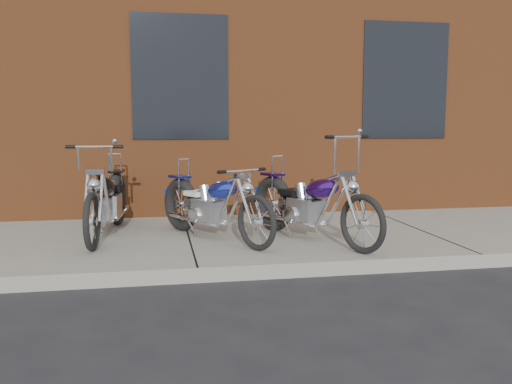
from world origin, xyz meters
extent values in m
plane|color=black|center=(0.00, 0.00, 0.00)|extent=(120.00, 120.00, 0.00)
cube|color=gray|center=(0.00, 1.50, 0.07)|extent=(22.00, 3.00, 0.15)
cube|color=brown|center=(0.00, 8.00, 4.00)|extent=(22.00, 10.00, 8.00)
torus|color=black|center=(1.17, 1.55, 0.51)|extent=(0.43, 0.70, 0.71)
torus|color=black|center=(1.83, 0.14, 0.47)|extent=(0.34, 0.61, 0.64)
cube|color=#A7ADB9|center=(1.44, 0.97, 0.50)|extent=(0.42, 0.48, 0.30)
ellipsoid|color=#3B1379|center=(1.55, 0.72, 0.78)|extent=(0.46, 0.60, 0.30)
cube|color=black|center=(1.33, 1.21, 0.69)|extent=(0.33, 0.35, 0.06)
cylinder|color=silver|center=(1.77, 0.25, 0.73)|extent=(0.16, 0.28, 0.53)
cylinder|color=silver|center=(1.72, 0.36, 1.39)|extent=(0.51, 0.26, 0.03)
cylinder|color=silver|center=(1.20, 1.48, 0.88)|extent=(0.03, 0.03, 0.48)
cylinder|color=silver|center=(1.45, 1.22, 0.37)|extent=(0.42, 0.83, 0.05)
torus|color=black|center=(0.00, 1.78, 0.49)|extent=(0.46, 0.66, 0.68)
torus|color=black|center=(0.76, 0.50, 0.46)|extent=(0.37, 0.57, 0.62)
cube|color=#A7ADB9|center=(0.31, 1.26, 0.48)|extent=(0.42, 0.46, 0.28)
ellipsoid|color=#2132C0|center=(0.45, 1.03, 0.76)|extent=(0.48, 0.58, 0.29)
cube|color=silver|center=(0.19, 1.47, 0.67)|extent=(0.33, 0.34, 0.06)
cylinder|color=silver|center=(0.70, 0.60, 0.71)|extent=(0.17, 0.26, 0.51)
cylinder|color=silver|center=(0.64, 0.70, 1.01)|extent=(0.46, 0.29, 0.03)
cylinder|color=silver|center=(0.04, 1.72, 0.85)|extent=(0.03, 0.03, 0.46)
cylinder|color=silver|center=(0.30, 1.49, 0.36)|extent=(0.47, 0.76, 0.05)
torus|color=black|center=(-0.92, 2.32, 0.51)|extent=(0.21, 0.73, 0.72)
torus|color=black|center=(-1.08, 0.77, 0.47)|extent=(0.13, 0.65, 0.65)
cube|color=#A7ADB9|center=(-0.99, 1.69, 0.50)|extent=(0.32, 0.42, 0.30)
ellipsoid|color=black|center=(-1.02, 1.41, 0.79)|extent=(0.31, 0.57, 0.31)
cube|color=black|center=(-0.96, 1.95, 0.70)|extent=(0.27, 0.30, 0.06)
cylinder|color=silver|center=(-1.07, 0.89, 0.74)|extent=(0.07, 0.29, 0.54)
cylinder|color=silver|center=(-1.06, 1.02, 1.28)|extent=(0.55, 0.09, 0.03)
cylinder|color=silver|center=(-0.93, 2.25, 0.89)|extent=(0.02, 0.02, 0.48)
cylinder|color=silver|center=(-0.85, 1.90, 0.37)|extent=(0.14, 0.90, 0.05)
camera|label=1|loc=(-0.36, -5.07, 1.51)|focal=38.00mm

